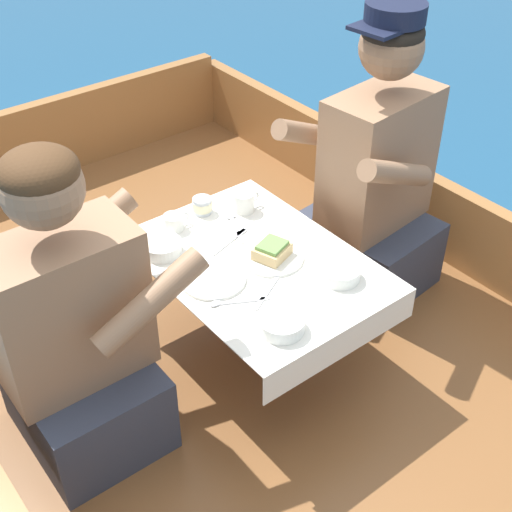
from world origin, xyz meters
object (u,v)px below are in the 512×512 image
sandwich (272,250)px  tin_can (202,205)px  coffee_cup_port (174,222)px  coffee_cup_starboard (244,201)px  person_port (75,336)px  person_starboard (375,181)px

sandwich → tin_can: size_ratio=1.88×
coffee_cup_port → coffee_cup_starboard: 0.25m
person_port → tin_can: (0.61, 0.27, 0.04)m
coffee_cup_starboard → sandwich: bearing=-110.0°
person_port → coffee_cup_starboard: bearing=15.8°
sandwich → coffee_cup_port: (-0.15, 0.32, -0.00)m
person_starboard → sandwich: bearing=4.0°
sandwich → coffee_cup_starboard: bearing=70.0°
coffee_cup_port → coffee_cup_starboard: (0.25, -0.05, 0.01)m
person_port → sandwich: size_ratio=7.55×
person_starboard → tin_can: (-0.56, 0.25, -0.01)m
coffee_cup_starboard → coffee_cup_port: bearing=167.8°
coffee_cup_starboard → person_port: bearing=-164.9°
person_starboard → coffee_cup_starboard: bearing=-27.5°
person_port → person_starboard: 1.17m
coffee_cup_port → coffee_cup_starboard: coffee_cup_starboard is taller
coffee_cup_port → sandwich: bearing=-65.3°
tin_can → person_starboard: bearing=-24.5°
person_starboard → tin_can: bearing=-30.1°
sandwich → coffee_cup_port: 0.35m
sandwich → coffee_cup_starboard: (0.10, 0.27, 0.00)m
sandwich → coffee_cup_port: bearing=114.7°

